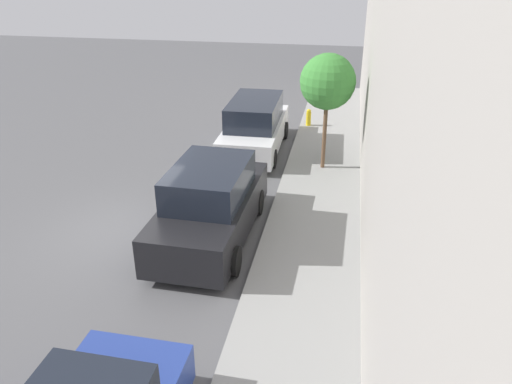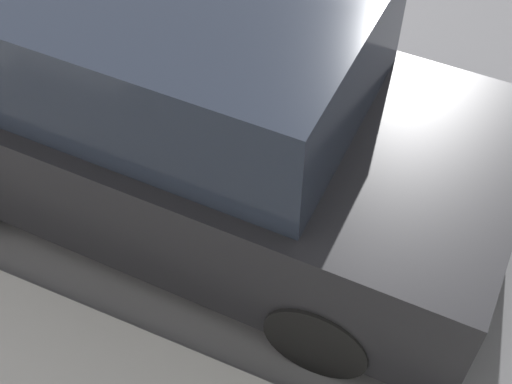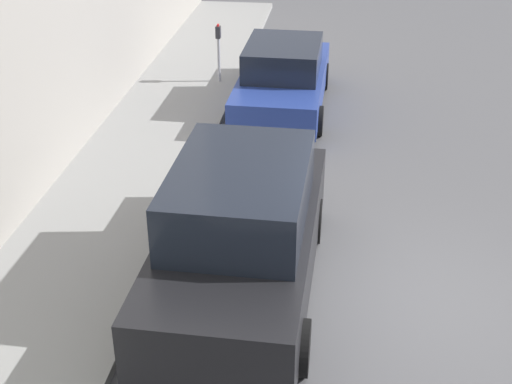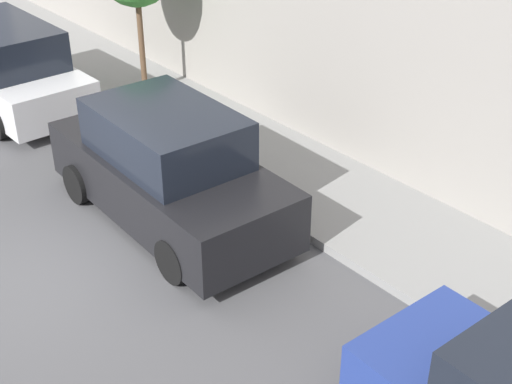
# 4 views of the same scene
# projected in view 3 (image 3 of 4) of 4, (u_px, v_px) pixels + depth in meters

# --- Properties ---
(ground_plane) EXTENTS (60.00, 60.00, 0.00)m
(ground_plane) POSITION_uv_depth(u_px,v_px,m) (400.00, 297.00, 9.93)
(ground_plane) COLOR #515154
(sidewalk) EXTENTS (2.45, 32.00, 0.15)m
(sidewalk) POSITION_uv_depth(u_px,v_px,m) (73.00, 269.00, 10.42)
(sidewalk) COLOR gray
(sidewalk) RESTS_ON ground_plane
(parked_sedan_nearest) EXTENTS (1.92, 4.53, 1.54)m
(parked_sedan_nearest) POSITION_uv_depth(u_px,v_px,m) (283.00, 78.00, 15.79)
(parked_sedan_nearest) COLOR navy
(parked_sedan_nearest) RESTS_ON ground_plane
(parked_suv_second) EXTENTS (2.08, 4.85, 1.98)m
(parked_suv_second) POSITION_uv_depth(u_px,v_px,m) (241.00, 236.00, 9.60)
(parked_suv_second) COLOR black
(parked_suv_second) RESTS_ON ground_plane
(parking_meter_near) EXTENTS (0.11, 0.15, 1.40)m
(parking_meter_near) POSITION_uv_depth(u_px,v_px,m) (219.00, 47.00, 16.92)
(parking_meter_near) COLOR #ADADB2
(parking_meter_near) RESTS_ON sidewalk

